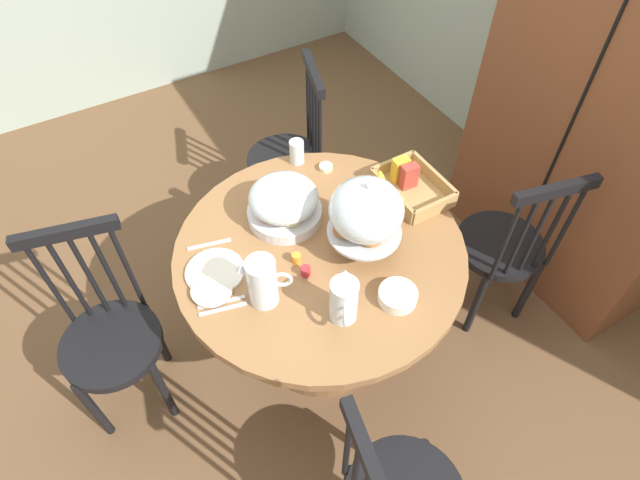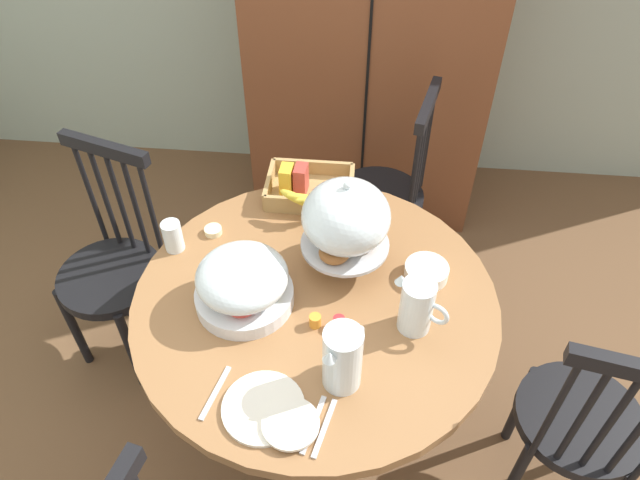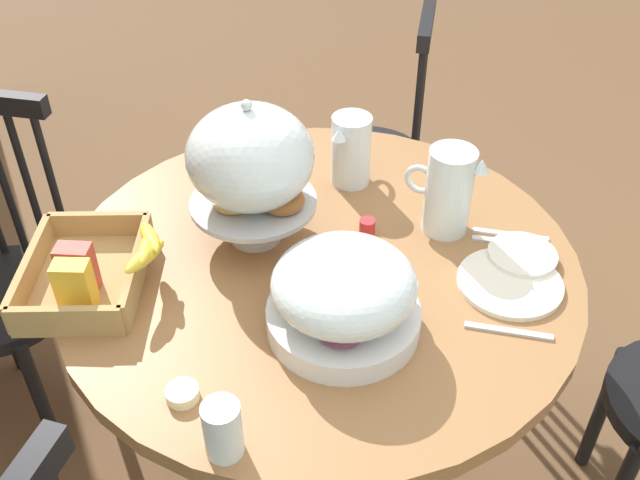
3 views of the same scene
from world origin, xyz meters
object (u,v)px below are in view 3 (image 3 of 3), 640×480
at_px(fruit_platter_covered, 344,295).
at_px(dining_table, 320,330).
at_px(windsor_chair_near_window, 4,291).
at_px(cereal_bowl, 271,165).
at_px(windsor_chair_far_side, 373,160).
at_px(china_plate_small, 522,254).
at_px(pastry_stand_with_dome, 251,162).
at_px(milk_pitcher, 448,194).
at_px(drinking_glass, 223,430).
at_px(china_plate_large, 510,283).
at_px(cereal_basket, 91,271).
at_px(butter_dish, 182,393).
at_px(orange_juice_pitcher, 350,153).

bearing_deg(fruit_platter_covered, dining_table, 10.92).
height_order(windsor_chair_near_window, cereal_bowl, windsor_chair_near_window).
height_order(windsor_chair_far_side, cereal_bowl, windsor_chair_far_side).
bearing_deg(fruit_platter_covered, china_plate_small, -63.97).
height_order(fruit_platter_covered, china_plate_small, fruit_platter_covered).
distance_m(pastry_stand_with_dome, milk_pitcher, 0.44).
distance_m(pastry_stand_with_dome, drinking_glass, 0.59).
height_order(cereal_bowl, drinking_glass, drinking_glass).
distance_m(windsor_chair_near_window, windsor_chair_far_side, 1.21).
distance_m(windsor_chair_far_side, china_plate_large, 1.01).
bearing_deg(china_plate_large, windsor_chair_far_side, 11.97).
bearing_deg(windsor_chair_far_side, dining_table, 166.93).
distance_m(cereal_bowl, drinking_glass, 0.83).
distance_m(pastry_stand_with_dome, cereal_bowl, 0.32).
xyz_separation_m(pastry_stand_with_dome, china_plate_small, (-0.10, -0.58, -0.18)).
bearing_deg(milk_pitcher, china_plate_small, -128.22).
xyz_separation_m(pastry_stand_with_dome, china_plate_large, (-0.17, -0.54, -0.19)).
relative_size(cereal_basket, china_plate_large, 1.44).
relative_size(pastry_stand_with_dome, butter_dish, 5.73).
relative_size(fruit_platter_covered, orange_juice_pitcher, 1.67).
height_order(windsor_chair_far_side, drinking_glass, windsor_chair_far_side).
bearing_deg(milk_pitcher, orange_juice_pitcher, 46.24).
bearing_deg(china_plate_small, fruit_platter_covered, 116.03).
distance_m(dining_table, butter_dish, 0.51).
relative_size(windsor_chair_near_window, china_plate_small, 6.50).
distance_m(windsor_chair_near_window, pastry_stand_with_dome, 0.86).
xyz_separation_m(fruit_platter_covered, china_plate_small, (0.19, -0.40, -0.07)).
relative_size(windsor_chair_near_window, fruit_platter_covered, 3.25).
relative_size(orange_juice_pitcher, cereal_basket, 0.57).
relative_size(windsor_chair_far_side, orange_juice_pitcher, 5.42).
bearing_deg(china_plate_small, orange_juice_pitcher, 48.47).
relative_size(dining_table, windsor_chair_near_window, 1.16).
relative_size(dining_table, butter_dish, 18.90).
bearing_deg(fruit_platter_covered, windsor_chair_near_window, 64.04).
height_order(windsor_chair_far_side, china_plate_small, windsor_chair_far_side).
bearing_deg(china_plate_small, cereal_bowl, 57.19).
distance_m(milk_pitcher, cereal_basket, 0.78).
relative_size(windsor_chair_far_side, milk_pitcher, 4.74).
relative_size(windsor_chair_far_side, butter_dish, 16.25).
xyz_separation_m(china_plate_small, butter_dish, (-0.36, 0.69, -0.01)).
bearing_deg(fruit_platter_covered, pastry_stand_with_dome, 32.45).
xyz_separation_m(pastry_stand_with_dome, milk_pitcher, (0.02, -0.43, -0.10)).
relative_size(pastry_stand_with_dome, cereal_basket, 1.09).
relative_size(drinking_glass, butter_dish, 1.83).
xyz_separation_m(milk_pitcher, cereal_bowl, (0.24, 0.41, -0.07)).
bearing_deg(milk_pitcher, fruit_platter_covered, 141.86).
relative_size(pastry_stand_with_dome, orange_juice_pitcher, 1.91).
relative_size(dining_table, china_plate_large, 5.16).
xyz_separation_m(fruit_platter_covered, cereal_bowl, (0.55, 0.16, -0.06)).
height_order(orange_juice_pitcher, butter_dish, orange_juice_pitcher).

